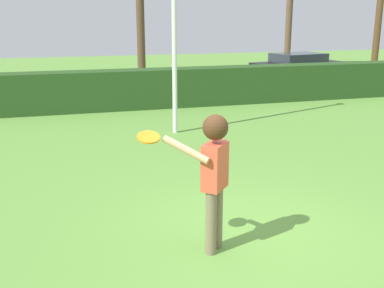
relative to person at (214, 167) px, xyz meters
name	(u,v)px	position (x,y,z in m)	size (l,w,h in m)	color
ground_plane	(248,237)	(0.57, 0.21, -1.11)	(60.00, 60.00, 0.00)	#61973C
person	(214,167)	(0.00, 0.00, 0.00)	(0.83, 0.48, 1.78)	#7C6B52
frisbee	(148,137)	(-0.77, 0.18, 0.40)	(0.28, 0.27, 0.10)	orange
hedge_row	(132,89)	(0.57, 9.75, -0.50)	(27.12, 0.90, 1.24)	#26491D
parked_car_black	(298,66)	(8.85, 14.12, -0.43)	(4.44, 2.44, 1.25)	black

